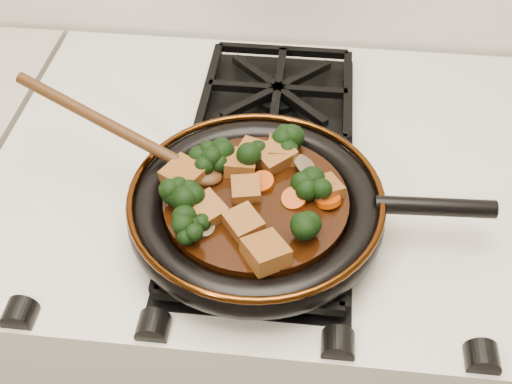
# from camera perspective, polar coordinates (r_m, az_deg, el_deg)

# --- Properties ---
(stove) EXTENTS (0.76, 0.60, 0.90)m
(stove) POSITION_cam_1_polar(r_m,az_deg,el_deg) (1.24, 0.84, -12.79)
(stove) COLOR beige
(stove) RESTS_ON ground
(burner_grate_front) EXTENTS (0.23, 0.23, 0.03)m
(burner_grate_front) POSITION_cam_1_polar(r_m,az_deg,el_deg) (0.78, 0.20, -3.64)
(burner_grate_front) COLOR black
(burner_grate_front) RESTS_ON stove
(burner_grate_back) EXTENTS (0.23, 0.23, 0.03)m
(burner_grate_back) POSITION_cam_1_polar(r_m,az_deg,el_deg) (0.99, 1.93, 8.73)
(burner_grate_back) COLOR black
(burner_grate_back) RESTS_ON stove
(skillet) EXTENTS (0.43, 0.31, 0.05)m
(skillet) POSITION_cam_1_polar(r_m,az_deg,el_deg) (0.77, 0.18, -1.36)
(skillet) COLOR black
(skillet) RESTS_ON burner_grate_front
(braising_sauce) EXTENTS (0.22, 0.22, 0.02)m
(braising_sauce) POSITION_cam_1_polar(r_m,az_deg,el_deg) (0.76, 0.00, -1.10)
(braising_sauce) COLOR black
(braising_sauce) RESTS_ON skillet
(tofu_cube_0) EXTENTS (0.04, 0.04, 0.03)m
(tofu_cube_0) POSITION_cam_1_polar(r_m,az_deg,el_deg) (0.79, -1.41, 2.55)
(tofu_cube_0) COLOR brown
(tofu_cube_0) RESTS_ON braising_sauce
(tofu_cube_1) EXTENTS (0.06, 0.06, 0.03)m
(tofu_cube_1) POSITION_cam_1_polar(r_m,az_deg,el_deg) (0.78, -6.39, 1.43)
(tofu_cube_1) COLOR brown
(tofu_cube_1) RESTS_ON braising_sauce
(tofu_cube_2) EXTENTS (0.05, 0.06, 0.03)m
(tofu_cube_2) POSITION_cam_1_polar(r_m,az_deg,el_deg) (0.73, -4.43, -1.73)
(tofu_cube_2) COLOR brown
(tofu_cube_2) RESTS_ON braising_sauce
(tofu_cube_3) EXTENTS (0.05, 0.05, 0.02)m
(tofu_cube_3) POSITION_cam_1_polar(r_m,az_deg,el_deg) (0.76, 6.17, 0.26)
(tofu_cube_3) COLOR brown
(tofu_cube_3) RESTS_ON braising_sauce
(tofu_cube_4) EXTENTS (0.05, 0.05, 0.02)m
(tofu_cube_4) POSITION_cam_1_polar(r_m,az_deg,el_deg) (0.78, -5.10, 1.94)
(tofu_cube_4) COLOR brown
(tofu_cube_4) RESTS_ON braising_sauce
(tofu_cube_5) EXTENTS (0.04, 0.04, 0.02)m
(tofu_cube_5) POSITION_cam_1_polar(r_m,az_deg,el_deg) (0.80, -0.25, 3.50)
(tofu_cube_5) COLOR brown
(tofu_cube_5) RESTS_ON braising_sauce
(tofu_cube_6) EXTENTS (0.06, 0.06, 0.03)m
(tofu_cube_6) POSITION_cam_1_polar(r_m,az_deg,el_deg) (0.80, 1.72, 3.16)
(tofu_cube_6) COLOR brown
(tofu_cube_6) RESTS_ON braising_sauce
(tofu_cube_7) EXTENTS (0.04, 0.04, 0.03)m
(tofu_cube_7) POSITION_cam_1_polar(r_m,az_deg,el_deg) (0.81, 2.34, 3.66)
(tofu_cube_7) COLOR brown
(tofu_cube_7) RESTS_ON braising_sauce
(tofu_cube_8) EXTENTS (0.06, 0.06, 0.03)m
(tofu_cube_8) POSITION_cam_1_polar(r_m,az_deg,el_deg) (0.69, 0.87, -5.39)
(tofu_cube_8) COLOR brown
(tofu_cube_8) RESTS_ON braising_sauce
(tofu_cube_9) EXTENTS (0.05, 0.05, 0.02)m
(tofu_cube_9) POSITION_cam_1_polar(r_m,az_deg,el_deg) (0.72, -1.10, -2.87)
(tofu_cube_9) COLOR brown
(tofu_cube_9) RESTS_ON braising_sauce
(tofu_cube_10) EXTENTS (0.04, 0.04, 0.02)m
(tofu_cube_10) POSITION_cam_1_polar(r_m,az_deg,el_deg) (0.76, -0.91, 0.17)
(tofu_cube_10) COLOR brown
(tofu_cube_10) RESTS_ON braising_sauce
(broccoli_floret_0) EXTENTS (0.09, 0.09, 0.07)m
(broccoli_floret_0) POSITION_cam_1_polar(r_m,az_deg,el_deg) (0.81, 2.23, 4.27)
(broccoli_floret_0) COLOR black
(broccoli_floret_0) RESTS_ON braising_sauce
(broccoli_floret_1) EXTENTS (0.08, 0.09, 0.07)m
(broccoli_floret_1) POSITION_cam_1_polar(r_m,az_deg,el_deg) (0.78, -4.21, 2.54)
(broccoli_floret_1) COLOR black
(broccoli_floret_1) RESTS_ON braising_sauce
(broccoli_floret_2) EXTENTS (0.07, 0.07, 0.06)m
(broccoli_floret_2) POSITION_cam_1_polar(r_m,az_deg,el_deg) (0.79, 0.22, 3.12)
(broccoli_floret_2) COLOR black
(broccoli_floret_2) RESTS_ON braising_sauce
(broccoli_floret_3) EXTENTS (0.09, 0.09, 0.07)m
(broccoli_floret_3) POSITION_cam_1_polar(r_m,az_deg,el_deg) (0.76, 5.06, 0.42)
(broccoli_floret_3) COLOR black
(broccoli_floret_3) RESTS_ON braising_sauce
(broccoli_floret_4) EXTENTS (0.09, 0.09, 0.08)m
(broccoli_floret_4) POSITION_cam_1_polar(r_m,az_deg,el_deg) (0.79, -2.52, 3.14)
(broccoli_floret_4) COLOR black
(broccoli_floret_4) RESTS_ON braising_sauce
(broccoli_floret_5) EXTENTS (0.07, 0.07, 0.07)m
(broccoli_floret_5) POSITION_cam_1_polar(r_m,az_deg,el_deg) (0.71, 4.13, -3.25)
(broccoli_floret_5) COLOR black
(broccoli_floret_5) RESTS_ON braising_sauce
(broccoli_floret_6) EXTENTS (0.08, 0.07, 0.06)m
(broccoli_floret_6) POSITION_cam_1_polar(r_m,az_deg,el_deg) (0.71, -5.52, -3.48)
(broccoli_floret_6) COLOR black
(broccoli_floret_6) RESTS_ON braising_sauce
(broccoli_floret_7) EXTENTS (0.08, 0.08, 0.06)m
(broccoli_floret_7) POSITION_cam_1_polar(r_m,az_deg,el_deg) (0.75, -6.29, -0.30)
(broccoli_floret_7) COLOR black
(broccoli_floret_7) RESTS_ON braising_sauce
(broccoli_floret_8) EXTENTS (0.06, 0.07, 0.07)m
(broccoli_floret_8) POSITION_cam_1_polar(r_m,az_deg,el_deg) (0.75, -6.89, -0.41)
(broccoli_floret_8) COLOR black
(broccoli_floret_8) RESTS_ON braising_sauce
(carrot_coin_0) EXTENTS (0.03, 0.03, 0.02)m
(carrot_coin_0) POSITION_cam_1_polar(r_m,az_deg,el_deg) (0.75, 6.49, -0.78)
(carrot_coin_0) COLOR #B63805
(carrot_coin_0) RESTS_ON braising_sauce
(carrot_coin_1) EXTENTS (0.03, 0.03, 0.02)m
(carrot_coin_1) POSITION_cam_1_polar(r_m,az_deg,el_deg) (0.77, 0.56, 0.89)
(carrot_coin_1) COLOR #B63805
(carrot_coin_1) RESTS_ON braising_sauce
(carrot_coin_2) EXTENTS (0.03, 0.03, 0.01)m
(carrot_coin_2) POSITION_cam_1_polar(r_m,az_deg,el_deg) (0.77, 4.54, 0.86)
(carrot_coin_2) COLOR #B63805
(carrot_coin_2) RESTS_ON braising_sauce
(carrot_coin_3) EXTENTS (0.03, 0.03, 0.02)m
(carrot_coin_3) POSITION_cam_1_polar(r_m,az_deg,el_deg) (0.75, 3.40, -0.60)
(carrot_coin_3) COLOR #B63805
(carrot_coin_3) RESTS_ON braising_sauce
(carrot_coin_4) EXTENTS (0.03, 0.03, 0.02)m
(carrot_coin_4) POSITION_cam_1_polar(r_m,az_deg,el_deg) (0.70, 0.65, -4.78)
(carrot_coin_4) COLOR #B63805
(carrot_coin_4) RESTS_ON braising_sauce
(mushroom_slice_0) EXTENTS (0.03, 0.03, 0.03)m
(mushroom_slice_0) POSITION_cam_1_polar(r_m,az_deg,el_deg) (0.74, -5.70, -1.75)
(mushroom_slice_0) COLOR brown
(mushroom_slice_0) RESTS_ON braising_sauce
(mushroom_slice_1) EXTENTS (0.05, 0.05, 0.03)m
(mushroom_slice_1) POSITION_cam_1_polar(r_m,az_deg,el_deg) (0.79, 4.61, 2.19)
(mushroom_slice_1) COLOR brown
(mushroom_slice_1) RESTS_ON braising_sauce
(mushroom_slice_2) EXTENTS (0.04, 0.04, 0.02)m
(mushroom_slice_2) POSITION_cam_1_polar(r_m,az_deg,el_deg) (0.72, -4.96, -2.89)
(mushroom_slice_2) COLOR brown
(mushroom_slice_2) RESTS_ON braising_sauce
(mushroom_slice_3) EXTENTS (0.04, 0.04, 0.02)m
(mushroom_slice_3) POSITION_cam_1_polar(r_m,az_deg,el_deg) (0.79, -4.61, 2.19)
(mushroom_slice_3) COLOR brown
(mushroom_slice_3) RESTS_ON braising_sauce
(wooden_spoon) EXTENTS (0.16, 0.08, 0.26)m
(wooden_spoon) POSITION_cam_1_polar(r_m,az_deg,el_deg) (0.80, -9.75, 4.19)
(wooden_spoon) COLOR #40240D
(wooden_spoon) RESTS_ON braising_sauce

